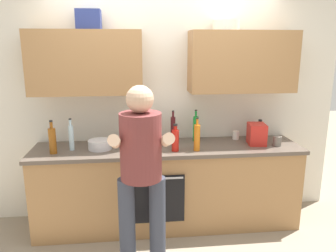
{
  "coord_description": "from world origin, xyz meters",
  "views": [
    {
      "loc": [
        -0.36,
        -3.34,
        1.94
      ],
      "look_at": [
        -0.01,
        -0.1,
        1.15
      ],
      "focal_mm": 35.38,
      "sensor_mm": 36.0,
      "label": 1
    }
  ],
  "objects_px": {
    "bottle_soda": "(196,128)",
    "knife_block": "(131,136)",
    "bottle_oil": "(153,135)",
    "grocery_bag_crisps": "(257,134)",
    "cup_coffee": "(236,135)",
    "bottle_juice": "(197,137)",
    "bottle_syrup": "(52,140)",
    "bottle_water": "(71,137)",
    "bottle_hotsauce": "(175,140)",
    "person_standing": "(141,167)",
    "mixing_bowl": "(100,145)",
    "bottle_vinegar": "(259,131)",
    "bottle_wine": "(173,129)",
    "cup_stoneware": "(277,141)"
  },
  "relations": [
    {
      "from": "bottle_hotsauce",
      "to": "bottle_water",
      "type": "bearing_deg",
      "value": 172.18
    },
    {
      "from": "cup_coffee",
      "to": "bottle_water",
      "type": "bearing_deg",
      "value": -173.38
    },
    {
      "from": "person_standing",
      "to": "bottle_oil",
      "type": "distance_m",
      "value": 0.94
    },
    {
      "from": "cup_stoneware",
      "to": "bottle_wine",
      "type": "bearing_deg",
      "value": 165.36
    },
    {
      "from": "bottle_vinegar",
      "to": "cup_stoneware",
      "type": "bearing_deg",
      "value": -73.8
    },
    {
      "from": "bottle_vinegar",
      "to": "cup_coffee",
      "type": "relative_size",
      "value": 2.36
    },
    {
      "from": "bottle_hotsauce",
      "to": "cup_coffee",
      "type": "bearing_deg",
      "value": 25.34
    },
    {
      "from": "bottle_juice",
      "to": "cup_coffee",
      "type": "xyz_separation_m",
      "value": [
        0.52,
        0.37,
        -0.09
      ]
    },
    {
      "from": "bottle_wine",
      "to": "mixing_bowl",
      "type": "bearing_deg",
      "value": -166.05
    },
    {
      "from": "bottle_wine",
      "to": "knife_block",
      "type": "distance_m",
      "value": 0.48
    },
    {
      "from": "bottle_syrup",
      "to": "bottle_water",
      "type": "relative_size",
      "value": 1.02
    },
    {
      "from": "bottle_juice",
      "to": "cup_stoneware",
      "type": "xyz_separation_m",
      "value": [
        0.89,
        0.07,
        -0.09
      ]
    },
    {
      "from": "bottle_wine",
      "to": "grocery_bag_crisps",
      "type": "relative_size",
      "value": 1.55
    },
    {
      "from": "bottle_soda",
      "to": "grocery_bag_crisps",
      "type": "xyz_separation_m",
      "value": [
        0.63,
        -0.2,
        -0.03
      ]
    },
    {
      "from": "bottle_syrup",
      "to": "bottle_wine",
      "type": "bearing_deg",
      "value": 13.36
    },
    {
      "from": "bottle_oil",
      "to": "bottle_syrup",
      "type": "bearing_deg",
      "value": -166.2
    },
    {
      "from": "grocery_bag_crisps",
      "to": "cup_coffee",
      "type": "bearing_deg",
      "value": 127.51
    },
    {
      "from": "bottle_oil",
      "to": "grocery_bag_crisps",
      "type": "relative_size",
      "value": 1.01
    },
    {
      "from": "bottle_water",
      "to": "bottle_juice",
      "type": "distance_m",
      "value": 1.28
    },
    {
      "from": "bottle_oil",
      "to": "mixing_bowl",
      "type": "height_order",
      "value": "bottle_oil"
    },
    {
      "from": "bottle_oil",
      "to": "cup_stoneware",
      "type": "relative_size",
      "value": 2.18
    },
    {
      "from": "grocery_bag_crisps",
      "to": "mixing_bowl",
      "type": "bearing_deg",
      "value": 179.71
    },
    {
      "from": "bottle_water",
      "to": "bottle_wine",
      "type": "distance_m",
      "value": 1.09
    },
    {
      "from": "bottle_syrup",
      "to": "knife_block",
      "type": "distance_m",
      "value": 0.79
    },
    {
      "from": "bottle_soda",
      "to": "bottle_wine",
      "type": "bearing_deg",
      "value": 178.85
    },
    {
      "from": "bottle_oil",
      "to": "bottle_water",
      "type": "relative_size",
      "value": 0.69
    },
    {
      "from": "person_standing",
      "to": "bottle_soda",
      "type": "relative_size",
      "value": 4.64
    },
    {
      "from": "person_standing",
      "to": "bottle_wine",
      "type": "bearing_deg",
      "value": 68.52
    },
    {
      "from": "bottle_wine",
      "to": "bottle_oil",
      "type": "bearing_deg",
      "value": -168.56
    },
    {
      "from": "bottle_oil",
      "to": "cup_coffee",
      "type": "xyz_separation_m",
      "value": [
        0.96,
        0.05,
        -0.04
      ]
    },
    {
      "from": "bottle_juice",
      "to": "grocery_bag_crisps",
      "type": "bearing_deg",
      "value": 12.54
    },
    {
      "from": "cup_coffee",
      "to": "bottle_juice",
      "type": "bearing_deg",
      "value": -145.17
    },
    {
      "from": "bottle_water",
      "to": "bottle_hotsauce",
      "type": "xyz_separation_m",
      "value": [
        1.05,
        -0.14,
        -0.02
      ]
    },
    {
      "from": "bottle_hotsauce",
      "to": "bottle_oil",
      "type": "bearing_deg",
      "value": 125.21
    },
    {
      "from": "person_standing",
      "to": "knife_block",
      "type": "height_order",
      "value": "person_standing"
    },
    {
      "from": "bottle_water",
      "to": "bottle_juice",
      "type": "relative_size",
      "value": 0.96
    },
    {
      "from": "bottle_oil",
      "to": "bottle_water",
      "type": "distance_m",
      "value": 0.86
    },
    {
      "from": "knife_block",
      "to": "bottle_oil",
      "type": "bearing_deg",
      "value": 23.37
    },
    {
      "from": "person_standing",
      "to": "cup_coffee",
      "type": "height_order",
      "value": "person_standing"
    },
    {
      "from": "bottle_vinegar",
      "to": "bottle_water",
      "type": "height_order",
      "value": "bottle_water"
    },
    {
      "from": "bottle_hotsauce",
      "to": "bottle_syrup",
      "type": "bearing_deg",
      "value": 177.6
    },
    {
      "from": "bottle_vinegar",
      "to": "bottle_juice",
      "type": "distance_m",
      "value": 0.88
    },
    {
      "from": "bottle_syrup",
      "to": "cup_coffee",
      "type": "bearing_deg",
      "value": 8.75
    },
    {
      "from": "bottle_syrup",
      "to": "bottle_water",
      "type": "height_order",
      "value": "bottle_syrup"
    },
    {
      "from": "grocery_bag_crisps",
      "to": "person_standing",
      "type": "bearing_deg",
      "value": -148.79
    },
    {
      "from": "person_standing",
      "to": "cup_coffee",
      "type": "distance_m",
      "value": 1.48
    },
    {
      "from": "bottle_wine",
      "to": "cup_stoneware",
      "type": "xyz_separation_m",
      "value": [
        1.09,
        -0.28,
        -0.1
      ]
    },
    {
      "from": "bottle_soda",
      "to": "knife_block",
      "type": "bearing_deg",
      "value": -168.83
    },
    {
      "from": "bottle_water",
      "to": "bottle_wine",
      "type": "bearing_deg",
      "value": 10.59
    },
    {
      "from": "bottle_syrup",
      "to": "bottle_juice",
      "type": "bearing_deg",
      "value": -2.53
    }
  ]
}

